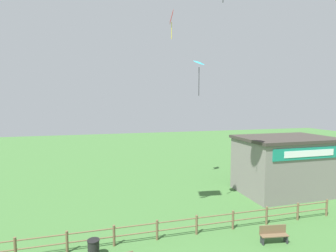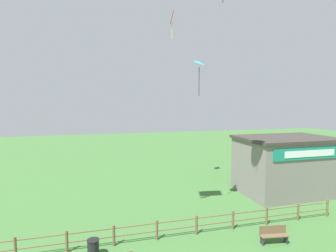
# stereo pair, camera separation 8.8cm
# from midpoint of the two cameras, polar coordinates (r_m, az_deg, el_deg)

# --- Properties ---
(wooden_fence) EXTENTS (21.55, 0.14, 1.15)m
(wooden_fence) POSITION_cam_midpoint_polar(r_m,az_deg,el_deg) (16.09, 2.16, -20.91)
(wooden_fence) COLOR brown
(wooden_fence) RESTS_ON ground_plane
(seaside_building) EXTENTS (7.85, 5.35, 4.83)m
(seaside_building) POSITION_cam_midpoint_polar(r_m,az_deg,el_deg) (24.82, 24.31, -7.70)
(seaside_building) COLOR slate
(seaside_building) RESTS_ON ground_plane
(park_bench_by_building) EXTENTS (1.58, 0.63, 0.95)m
(park_bench_by_building) POSITION_cam_midpoint_polar(r_m,az_deg,el_deg) (16.64, 22.14, -20.97)
(park_bench_by_building) COLOR brown
(park_bench_by_building) RESTS_ON ground_plane
(trash_bin) EXTENTS (0.61, 0.61, 0.90)m
(trash_bin) POSITION_cam_midpoint_polar(r_m,az_deg,el_deg) (14.90, -15.79, -24.24)
(trash_bin) COLOR black
(trash_bin) RESTS_ON ground_plane
(kite_red_diamond) EXTENTS (0.49, 0.83, 2.38)m
(kite_red_diamond) POSITION_cam_midpoint_polar(r_m,az_deg,el_deg) (24.39, 0.98, 22.19)
(kite_red_diamond) COLOR red
(kite_cyan_delta) EXTENTS (1.09, 1.08, 2.42)m
(kite_cyan_delta) POSITION_cam_midpoint_polar(r_m,az_deg,el_deg) (17.98, 6.95, 13.19)
(kite_cyan_delta) COLOR #2DB2C6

